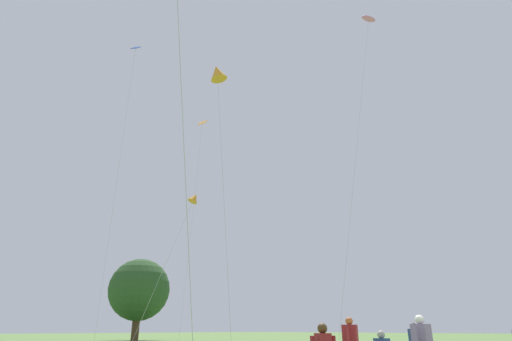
# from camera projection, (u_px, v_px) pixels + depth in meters

# --- Properties ---
(small_kite_bird_shape) EXTENTS (4.33, 2.79, 23.00)m
(small_kite_bird_shape) POSITION_uv_depth(u_px,v_px,m) (368.00, 22.00, 30.10)
(small_kite_bird_shape) COLOR pink
(small_kite_bird_shape) RESTS_ON ground
(small_kite_tiny_distant) EXTENTS (3.21, 1.99, 9.38)m
(small_kite_tiny_distant) POSITION_uv_depth(u_px,v_px,m) (194.00, 199.00, 25.47)
(small_kite_tiny_distant) COLOR orange
(small_kite_tiny_distant) RESTS_ON ground
(small_kite_streamer_purple) EXTENTS (1.06, 2.25, 23.80)m
(small_kite_streamer_purple) POSITION_uv_depth(u_px,v_px,m) (131.00, 80.00, 33.59)
(small_kite_streamer_purple) COLOR blue
(small_kite_streamer_purple) RESTS_ON ground
(small_kite_delta_white) EXTENTS (1.01, 3.10, 22.70)m
(small_kite_delta_white) POSITION_uv_depth(u_px,v_px,m) (201.00, 136.00, 44.03)
(small_kite_delta_white) COLOR orange
(small_kite_delta_white) RESTS_ON ground
(small_kite_stunt_black) EXTENTS (1.54, 1.45, 15.35)m
(small_kite_stunt_black) POSITION_uv_depth(u_px,v_px,m) (218.00, 73.00, 23.00)
(small_kite_stunt_black) COLOR orange
(small_kite_stunt_black) RESTS_ON ground
(tree_broad_distant) EXTENTS (7.99, 7.99, 10.30)m
(tree_broad_distant) POSITION_uv_depth(u_px,v_px,m) (139.00, 290.00, 54.61)
(tree_broad_distant) COLOR #513823
(tree_broad_distant) RESTS_ON ground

